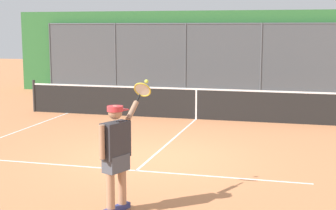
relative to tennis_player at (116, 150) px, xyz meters
The scene contains 5 objects.
ground_plane 3.38m from the tennis_player, 82.63° to the right, with size 60.00×60.00×0.00m, color #C67A4C.
court_line_markings 2.15m from the tennis_player, 77.50° to the right, with size 8.71×10.65×0.01m.
fence_backdrop 13.95m from the tennis_player, 88.29° to the right, with size 18.38×1.37×3.49m.
tennis_net 8.05m from the tennis_player, 87.04° to the right, with size 11.19×0.09×1.07m.
tennis_player is the anchor object (origin of this frame).
Camera 1 is at (-3.07, 10.18, 2.81)m, focal length 53.76 mm.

